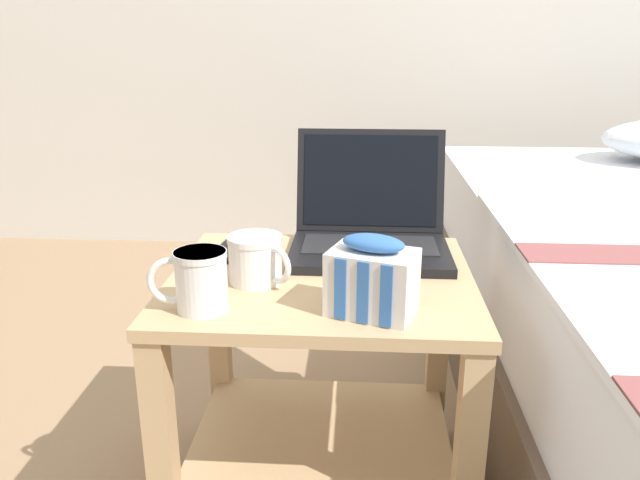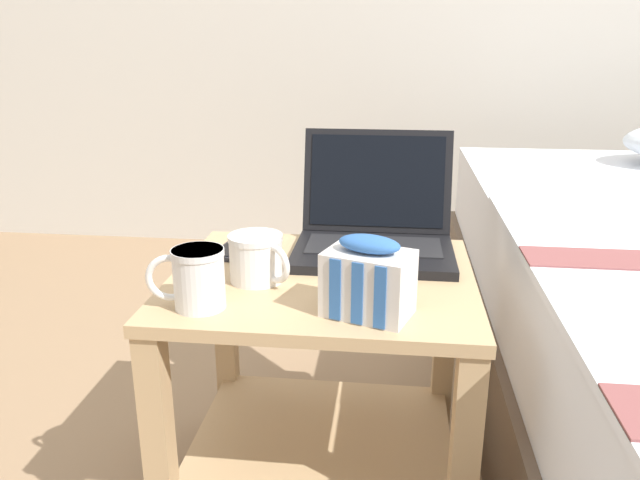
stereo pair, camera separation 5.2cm
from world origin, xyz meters
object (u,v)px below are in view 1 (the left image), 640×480
object	(u,v)px
mug_front_right	(199,278)
laptop	(370,227)
snack_bag	(372,279)
mug_front_left	(256,257)
cell_phone	(233,250)

from	to	relation	value
mug_front_right	laptop	bearing A→B (deg)	49.32
mug_front_right	snack_bag	world-z (taller)	snack_bag
laptop	mug_front_left	bearing A→B (deg)	-136.08
mug_front_left	cell_phone	world-z (taller)	mug_front_left
mug_front_right	snack_bag	xyz separation A→B (m)	(0.27, 0.01, 0.00)
mug_front_left	snack_bag	bearing A→B (deg)	-30.03
mug_front_right	cell_phone	bearing A→B (deg)	90.72
laptop	snack_bag	world-z (taller)	laptop
mug_front_left	mug_front_right	world-z (taller)	mug_front_right
snack_bag	cell_phone	bearing A→B (deg)	135.06
laptop	cell_phone	size ratio (longest dim) A/B	2.07
mug_front_left	cell_phone	distance (m)	0.18
mug_front_left	snack_bag	world-z (taller)	snack_bag
laptop	mug_front_left	world-z (taller)	laptop
mug_front_left	mug_front_right	xyz separation A→B (m)	(-0.07, -0.12, 0.01)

